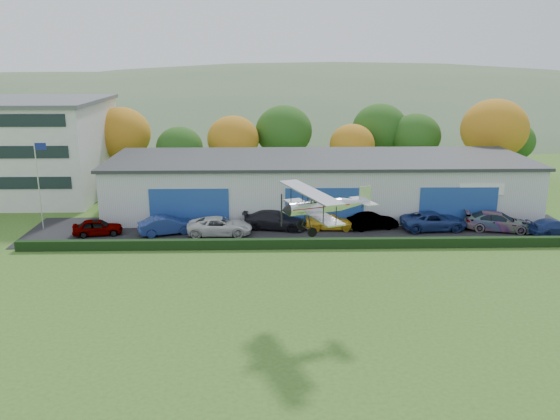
{
  "coord_description": "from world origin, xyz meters",
  "views": [
    {
      "loc": [
        -0.23,
        -27.78,
        15.16
      ],
      "look_at": [
        0.71,
        9.11,
        5.12
      ],
      "focal_mm": 37.24,
      "sensor_mm": 36.0,
      "label": 1
    }
  ],
  "objects_px": {
    "car_1": "(167,225)",
    "car_7": "(498,221)",
    "car_2": "(220,226)",
    "car_5": "(373,221)",
    "biplane": "(323,205)",
    "car_4": "(330,221)",
    "car_8": "(553,227)",
    "hangar": "(319,184)",
    "car_3": "(275,220)",
    "car_6": "(434,221)",
    "car_0": "(98,227)",
    "office_block": "(8,148)",
    "flagpole": "(39,176)"
  },
  "relations": [
    {
      "from": "car_5",
      "to": "car_6",
      "type": "xyz_separation_m",
      "value": [
        5.33,
        -0.37,
        0.07
      ]
    },
    {
      "from": "flagpole",
      "to": "car_6",
      "type": "relative_size",
      "value": 1.4
    },
    {
      "from": "hangar",
      "to": "car_2",
      "type": "height_order",
      "value": "hangar"
    },
    {
      "from": "office_block",
      "to": "car_7",
      "type": "distance_m",
      "value": 50.43
    },
    {
      "from": "car_3",
      "to": "car_8",
      "type": "distance_m",
      "value": 23.96
    },
    {
      "from": "hangar",
      "to": "car_3",
      "type": "height_order",
      "value": "hangar"
    },
    {
      "from": "office_block",
      "to": "car_7",
      "type": "height_order",
      "value": "office_block"
    },
    {
      "from": "car_0",
      "to": "car_6",
      "type": "bearing_deg",
      "value": -99.54
    },
    {
      "from": "hangar",
      "to": "car_2",
      "type": "relative_size",
      "value": 7.35
    },
    {
      "from": "office_block",
      "to": "car_2",
      "type": "relative_size",
      "value": 3.73
    },
    {
      "from": "office_block",
      "to": "car_2",
      "type": "bearing_deg",
      "value": -32.47
    },
    {
      "from": "car_7",
      "to": "car_1",
      "type": "bearing_deg",
      "value": 104.04
    },
    {
      "from": "car_3",
      "to": "car_4",
      "type": "relative_size",
      "value": 1.29
    },
    {
      "from": "car_1",
      "to": "biplane",
      "type": "height_order",
      "value": "biplane"
    },
    {
      "from": "car_4",
      "to": "car_3",
      "type": "bearing_deg",
      "value": 88.92
    },
    {
      "from": "flagpole",
      "to": "car_5",
      "type": "xyz_separation_m",
      "value": [
        29.1,
        -0.81,
        -4.01
      ]
    },
    {
      "from": "biplane",
      "to": "car_8",
      "type": "bearing_deg",
      "value": 14.33
    },
    {
      "from": "office_block",
      "to": "car_8",
      "type": "height_order",
      "value": "office_block"
    },
    {
      "from": "hangar",
      "to": "biplane",
      "type": "distance_m",
      "value": 23.92
    },
    {
      "from": "car_0",
      "to": "car_6",
      "type": "xyz_separation_m",
      "value": [
        29.16,
        0.81,
        0.09
      ]
    },
    {
      "from": "hangar",
      "to": "car_8",
      "type": "height_order",
      "value": "hangar"
    },
    {
      "from": "office_block",
      "to": "car_7",
      "type": "relative_size",
      "value": 3.66
    },
    {
      "from": "car_4",
      "to": "car_8",
      "type": "bearing_deg",
      "value": -92.58
    },
    {
      "from": "car_3",
      "to": "car_7",
      "type": "relative_size",
      "value": 0.98
    },
    {
      "from": "car_0",
      "to": "biplane",
      "type": "height_order",
      "value": "biplane"
    },
    {
      "from": "car_1",
      "to": "car_8",
      "type": "distance_m",
      "value": 33.19
    },
    {
      "from": "car_1",
      "to": "car_4",
      "type": "relative_size",
      "value": 1.12
    },
    {
      "from": "office_block",
      "to": "car_4",
      "type": "xyz_separation_m",
      "value": [
        33.4,
        -13.87,
        -4.43
      ]
    },
    {
      "from": "car_2",
      "to": "car_7",
      "type": "distance_m",
      "value": 24.29
    },
    {
      "from": "car_1",
      "to": "car_7",
      "type": "bearing_deg",
      "value": -108.57
    },
    {
      "from": "flagpole",
      "to": "car_2",
      "type": "distance_m",
      "value": 16.33
    },
    {
      "from": "car_1",
      "to": "car_2",
      "type": "distance_m",
      "value": 4.56
    },
    {
      "from": "car_8",
      "to": "biplane",
      "type": "relative_size",
      "value": 0.7
    },
    {
      "from": "car_4",
      "to": "car_5",
      "type": "bearing_deg",
      "value": -86.27
    },
    {
      "from": "office_block",
      "to": "car_2",
      "type": "height_order",
      "value": "office_block"
    },
    {
      "from": "car_3",
      "to": "car_5",
      "type": "xyz_separation_m",
      "value": [
        8.64,
        -0.28,
        -0.08
      ]
    },
    {
      "from": "car_1",
      "to": "car_3",
      "type": "height_order",
      "value": "car_3"
    },
    {
      "from": "car_0",
      "to": "car_7",
      "type": "height_order",
      "value": "car_7"
    },
    {
      "from": "car_5",
      "to": "car_6",
      "type": "relative_size",
      "value": 0.77
    },
    {
      "from": "office_block",
      "to": "car_4",
      "type": "height_order",
      "value": "office_block"
    },
    {
      "from": "car_1",
      "to": "car_5",
      "type": "relative_size",
      "value": 1.1
    },
    {
      "from": "hangar",
      "to": "car_7",
      "type": "height_order",
      "value": "hangar"
    },
    {
      "from": "car_6",
      "to": "biplane",
      "type": "distance_m",
      "value": 20.81
    },
    {
      "from": "office_block",
      "to": "car_8",
      "type": "xyz_separation_m",
      "value": [
        52.44,
        -15.7,
        -4.5
      ]
    },
    {
      "from": "hangar",
      "to": "office_block",
      "type": "relative_size",
      "value": 1.97
    },
    {
      "from": "car_6",
      "to": "car_8",
      "type": "distance_m",
      "value": 10.01
    },
    {
      "from": "car_7",
      "to": "car_5",
      "type": "bearing_deg",
      "value": 99.51
    },
    {
      "from": "car_6",
      "to": "car_4",
      "type": "bearing_deg",
      "value": 84.62
    },
    {
      "from": "office_block",
      "to": "car_0",
      "type": "relative_size",
      "value": 5.02
    },
    {
      "from": "car_5",
      "to": "biplane",
      "type": "relative_size",
      "value": 0.67
    }
  ]
}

